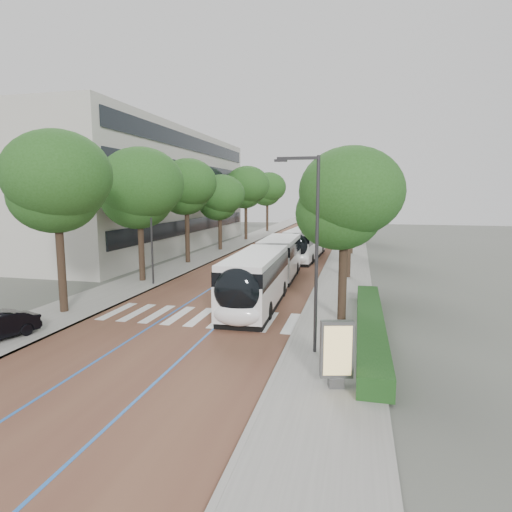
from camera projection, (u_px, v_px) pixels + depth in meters
The scene contains 21 objects.
ground at pixel (189, 322), 22.26m from camera, with size 160.00×160.00×0.00m, color #51544C.
road at pixel (297, 241), 60.77m from camera, with size 11.00×140.00×0.02m, color brown.
sidewalk_left at pixel (246, 240), 62.48m from camera, with size 4.00×140.00×0.12m, color gray.
sidewalk_right at pixel (351, 242), 59.03m from camera, with size 4.00×140.00×0.12m, color gray.
kerb_left at pixel (259, 240), 62.05m from camera, with size 0.20×140.00×0.14m, color gray.
kerb_right at pixel (337, 242), 59.47m from camera, with size 0.20×140.00×0.14m, color gray.
zebra_crossing at pixel (200, 317), 23.17m from camera, with size 10.55×3.60×0.01m.
lane_line_left at pixel (286, 241), 61.13m from camera, with size 0.12×126.00×0.01m, color blue.
lane_line_right at pixel (308, 241), 60.40m from camera, with size 0.12×126.00×0.01m, color blue.
office_building at pixel (127, 191), 52.70m from camera, with size 18.11×40.00×14.00m.
hedge at pixel (370, 325), 20.09m from camera, with size 1.20×14.00×0.80m, color #153B14.
streetlight_near at pixel (312, 239), 17.16m from camera, with size 1.82×0.20×8.00m.
streetlight_far at pixel (340, 213), 41.23m from camera, with size 1.82×0.20×8.00m.
lamp_post_left at pixel (151, 229), 30.78m from camera, with size 0.14×0.14×8.00m, color #2F2E31.
trees_left at pixel (215, 191), 48.49m from camera, with size 6.33×60.89×10.05m.
trees_right at pixel (352, 202), 43.29m from camera, with size 6.05×47.64×8.38m.
lead_bus at pixel (268, 269), 28.64m from camera, with size 3.09×18.47×3.20m.
bus_queued_0 at pixel (306, 243), 43.90m from camera, with size 3.11×12.50×3.20m.
bus_queued_1 at pixel (314, 232), 56.54m from camera, with size 2.70×12.43×3.20m.
bus_queued_2 at pixel (325, 226), 68.93m from camera, with size 2.99×12.48×3.20m.
ad_panel at pixel (337, 353), 14.38m from camera, with size 1.15×0.56×2.31m.
Camera 1 is at (8.38, -20.14, 6.60)m, focal length 30.00 mm.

